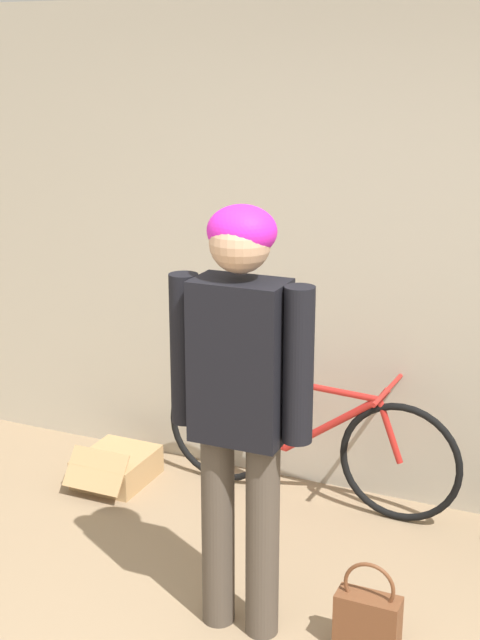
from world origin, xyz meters
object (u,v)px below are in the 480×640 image
object	(u,v)px
person	(240,384)
cardboard_box	(116,467)
bicycle	(306,439)
handbag	(368,620)

from	to	relation	value
person	cardboard_box	xyz separation A→B (m)	(-1.18, 0.93, -1.00)
person	bicycle	distance (m)	1.38
handbag	cardboard_box	size ratio (longest dim) A/B	0.80
bicycle	person	bearing A→B (deg)	-81.41
person	cardboard_box	distance (m)	1.81
bicycle	cardboard_box	bearing A→B (deg)	-165.41
cardboard_box	handbag	bearing A→B (deg)	-27.05
person	handbag	bearing A→B (deg)	5.47
person	bicycle	xyz separation A→B (m)	(-0.13, 1.16, -0.74)
person	bicycle	world-z (taller)	person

